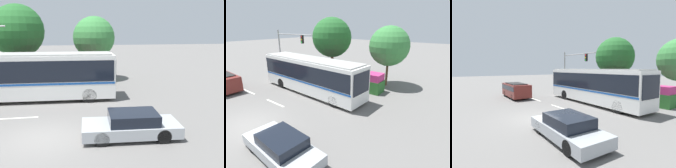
# 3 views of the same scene
# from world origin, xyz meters

# --- Properties ---
(ground_plane) EXTENTS (140.00, 140.00, 0.00)m
(ground_plane) POSITION_xyz_m (0.00, 0.00, 0.00)
(ground_plane) COLOR slate
(city_bus) EXTENTS (11.53, 2.95, 3.34)m
(city_bus) POSITION_xyz_m (-1.17, 6.68, 1.90)
(city_bus) COLOR silver
(city_bus) RESTS_ON ground
(sedan_foreground) EXTENTS (4.61, 2.11, 1.21)m
(sedan_foreground) POSITION_xyz_m (4.18, -0.46, 0.58)
(sedan_foreground) COLOR #9EA3A8
(sedan_foreground) RESTS_ON ground
(suv_left_lane) EXTENTS (4.97, 2.17, 1.68)m
(suv_left_lane) POSITION_xyz_m (-8.67, 1.69, 0.98)
(suv_left_lane) COLOR maroon
(suv_left_lane) RESTS_ON ground
(traffic_light_pole) EXTENTS (6.16, 0.24, 5.68)m
(traffic_light_pole) POSITION_xyz_m (-7.84, 9.23, 3.81)
(traffic_light_pole) COLOR gray
(traffic_light_pole) RESTS_ON ground
(flowering_hedge) EXTENTS (7.93, 1.52, 1.85)m
(flowering_hedge) POSITION_xyz_m (0.45, 10.45, 0.91)
(flowering_hedge) COLOR #286028
(flowering_hedge) RESTS_ON ground
(street_tree_left) EXTENTS (4.68, 4.68, 7.17)m
(street_tree_left) POSITION_xyz_m (-3.13, 12.29, 4.82)
(street_tree_left) COLOR brown
(street_tree_left) RESTS_ON ground
(lane_stripe_near) EXTENTS (2.40, 0.16, 0.01)m
(lane_stripe_near) POSITION_xyz_m (-1.70, 2.98, 0.01)
(lane_stripe_near) COLOR silver
(lane_stripe_near) RESTS_ON ground
(lane_stripe_mid) EXTENTS (2.40, 0.16, 0.01)m
(lane_stripe_mid) POSITION_xyz_m (-6.20, 2.96, 0.01)
(lane_stripe_mid) COLOR silver
(lane_stripe_mid) RESTS_ON ground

